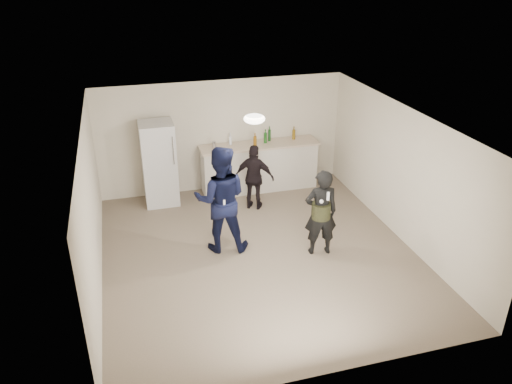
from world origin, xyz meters
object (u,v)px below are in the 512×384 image
object	(u,v)px
counter	(259,168)
shaker	(214,145)
woman	(321,213)
spectator	(255,177)
fridge	(159,164)
man	(221,199)

from	to	relation	value
counter	shaker	bearing A→B (deg)	-179.53
woman	spectator	bearing A→B (deg)	-64.95
fridge	counter	bearing A→B (deg)	1.79
counter	fridge	world-z (taller)	fridge
fridge	woman	distance (m)	3.80
spectator	man	bearing A→B (deg)	82.83
counter	man	xyz separation A→B (m)	(-1.36, -2.28, 0.47)
counter	shaker	size ratio (longest dim) A/B	15.29
shaker	woman	size ratio (longest dim) A/B	0.11
fridge	man	size ratio (longest dim) A/B	0.91
counter	spectator	distance (m)	0.98
counter	woman	xyz separation A→B (m)	(0.30, -2.90, 0.28)
fridge	man	bearing A→B (deg)	-68.46
man	spectator	size ratio (longest dim) A/B	1.40
shaker	spectator	bearing A→B (deg)	-53.24
man	spectator	bearing A→B (deg)	-112.28
shaker	counter	bearing A→B (deg)	0.47
fridge	spectator	xyz separation A→B (m)	(1.87, -0.83, -0.19)
man	shaker	bearing A→B (deg)	-84.88
counter	man	bearing A→B (deg)	-120.87
man	fridge	bearing A→B (deg)	-54.84
fridge	woman	xyz separation A→B (m)	(2.53, -2.83, -0.09)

